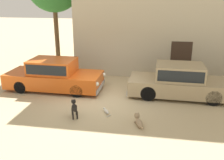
{
  "coord_description": "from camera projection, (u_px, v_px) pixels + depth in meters",
  "views": [
    {
      "loc": [
        2.32,
        -10.07,
        4.41
      ],
      "look_at": [
        0.62,
        0.2,
        0.9
      ],
      "focal_mm": 40.22,
      "sensor_mm": 36.0,
      "label": 1
    }
  ],
  "objects": [
    {
      "name": "parked_sedan_second",
      "position": [
        179.0,
        81.0,
        11.37
      ],
      "size": [
        4.74,
        1.87,
        1.51
      ],
      "rotation": [
        0.0,
        0.0,
        -0.02
      ],
      "color": "tan",
      "rests_on": "ground_plane"
    },
    {
      "name": "stray_dog_tan",
      "position": [
        74.0,
        107.0,
        9.52
      ],
      "size": [
        0.44,
        0.9,
        0.61
      ],
      "rotation": [
        0.0,
        0.0,
        1.96
      ],
      "color": "black",
      "rests_on": "ground_plane"
    },
    {
      "name": "stray_dog_spotted",
      "position": [
        139.0,
        121.0,
        8.98
      ],
      "size": [
        0.41,
        0.98,
        0.37
      ],
      "rotation": [
        0.0,
        0.0,
        1.88
      ],
      "color": "#997F60",
      "rests_on": "ground_plane"
    },
    {
      "name": "ground_plane",
      "position": [
        98.0,
        100.0,
        11.18
      ],
      "size": [
        80.0,
        80.0,
        0.0
      ],
      "primitive_type": "plane",
      "color": "tan"
    },
    {
      "name": "stray_cat",
      "position": [
        106.0,
        111.0,
        9.92
      ],
      "size": [
        0.39,
        0.64,
        0.15
      ],
      "rotation": [
        0.0,
        0.0,
        2.11
      ],
      "color": "beige",
      "rests_on": "ground_plane"
    },
    {
      "name": "parked_sedan_nearest",
      "position": [
        54.0,
        75.0,
        12.25
      ],
      "size": [
        4.78,
        1.88,
        1.51
      ],
      "rotation": [
        0.0,
        0.0,
        -0.01
      ],
      "color": "#D15619",
      "rests_on": "ground_plane"
    }
  ]
}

